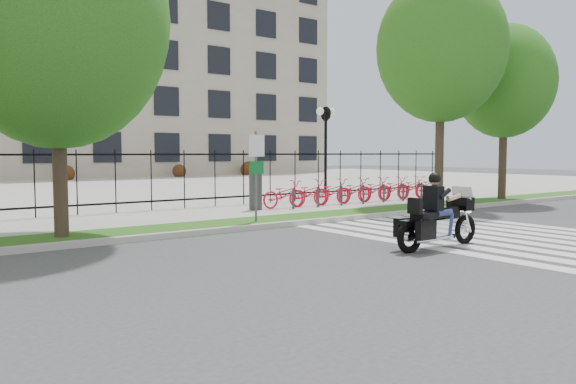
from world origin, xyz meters
TOP-DOWN VIEW (x-y plane):
  - ground at (0.00, 0.00)m, footprint 120.00×120.00m
  - curb at (0.00, 4.10)m, footprint 60.00×0.20m
  - grass_verge at (0.00, 4.95)m, footprint 60.00×1.50m
  - sidewalk at (0.00, 7.45)m, footprint 60.00×3.50m
  - plaza at (0.00, 25.00)m, footprint 80.00×34.00m
  - crosswalk_stripes at (4.83, 0.00)m, footprint 5.70×8.00m
  - iron_fence at (0.00, 9.20)m, footprint 30.00×0.06m
  - lamp_post_right at (10.00, 12.00)m, footprint 1.06×0.70m
  - street_tree_1 at (-4.00, 4.95)m, footprint 5.02×5.02m
  - street_tree_2 at (9.46, 4.95)m, footprint 4.71×4.71m
  - street_tree_3 at (13.59, 4.95)m, footprint 4.04×4.04m
  - bike_share_station at (7.77, 7.20)m, footprint 9.98×0.85m
  - sign_pole_regulatory at (1.08, 4.58)m, footprint 0.50×0.09m
  - motorcycle_rider at (2.28, -0.66)m, footprint 2.55×0.74m

SIDE VIEW (x-z plane):
  - ground at x=0.00m, z-range 0.00..0.00m
  - crosswalk_stripes at x=4.83m, z-range 0.00..0.01m
  - plaza at x=0.00m, z-range 0.00..0.10m
  - curb at x=0.00m, z-range 0.00..0.15m
  - grass_verge at x=0.00m, z-range 0.00..0.15m
  - sidewalk at x=0.00m, z-range 0.00..0.15m
  - bike_share_station at x=7.77m, z-range -0.12..1.38m
  - motorcycle_rider at x=2.28m, z-range -0.33..1.64m
  - iron_fence at x=0.00m, z-range 0.15..2.15m
  - sign_pole_regulatory at x=1.08m, z-range 0.49..2.99m
  - lamp_post_right at x=10.00m, z-range 1.08..5.33m
  - street_tree_3 at x=13.59m, z-range 1.39..8.55m
  - street_tree_1 at x=-4.00m, z-range 1.14..8.89m
  - street_tree_2 at x=9.46m, z-range 1.64..10.07m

